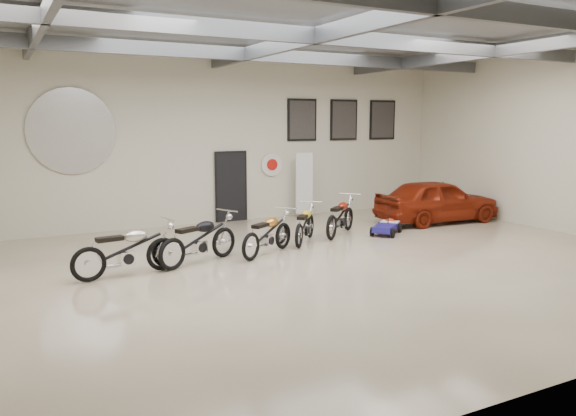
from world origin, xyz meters
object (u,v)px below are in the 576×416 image
banner_stand (304,186)px  go_kart (387,224)px  vintage_car (437,201)px  motorcycle_yellow (305,224)px  motorcycle_black (199,239)px  motorcycle_red (340,216)px  motorcycle_gold (268,233)px  motorcycle_silver (126,249)px

banner_stand → go_kart: (0.76, -3.35, -0.74)m
go_kart → vintage_car: size_ratio=0.36×
banner_stand → go_kart: size_ratio=1.41×
banner_stand → motorcycle_yellow: (-1.83, -3.31, -0.51)m
banner_stand → motorcycle_black: bearing=-125.2°
motorcycle_yellow → motorcycle_red: (1.32, 0.39, 0.04)m
motorcycle_black → motorcycle_yellow: size_ratio=1.12×
motorcycle_red → vintage_car: (3.68, 0.28, 0.14)m
motorcycle_red → go_kart: motorcycle_red is taller
motorcycle_yellow → banner_stand: bearing=12.8°
motorcycle_yellow → go_kart: bearing=-49.1°
motorcycle_gold → motorcycle_red: bearing=-9.4°
banner_stand → motorcycle_yellow: bearing=-104.0°
motorcycle_silver → motorcycle_black: bearing=3.5°
motorcycle_silver → motorcycle_black: (1.60, 0.29, -0.00)m
motorcycle_yellow → motorcycle_red: 1.38m
motorcycle_yellow → motorcycle_silver: bearing=144.7°
motorcycle_gold → vintage_car: vintage_car is taller
motorcycle_black → go_kart: motorcycle_black is taller
motorcycle_yellow → vintage_car: 5.05m
vintage_car → motorcycle_gold: bearing=105.3°
motorcycle_silver → motorcycle_black: size_ratio=1.01×
banner_stand → motorcycle_gold: 5.19m
motorcycle_gold → motorcycle_red: (2.72, 1.12, 0.02)m
motorcycle_yellow → go_kart: (2.59, -0.04, -0.23)m
motorcycle_yellow → motorcycle_red: bearing=-31.9°
motorcycle_black → motorcycle_gold: bearing=-21.3°
motorcycle_gold → motorcycle_yellow: size_ratio=1.04×
motorcycle_black → motorcycle_gold: 1.68m
motorcycle_gold → motorcycle_red: size_ratio=0.96×
motorcycle_silver → motorcycle_red: 6.18m
banner_stand → go_kart: 3.51m
motorcycle_red → vintage_car: vintage_car is taller
motorcycle_yellow → vintage_car: (5.00, 0.67, 0.18)m
banner_stand → motorcycle_black: banner_stand is taller
motorcycle_silver → motorcycle_yellow: motorcycle_silver is taller
motorcycle_gold → motorcycle_black: bearing=150.5°
motorcycle_black → vintage_car: (8.08, 1.46, 0.12)m
motorcycle_silver → motorcycle_yellow: 4.80m
banner_stand → motorcycle_gold: bearing=-113.7°
banner_stand → motorcycle_gold: banner_stand is taller
motorcycle_gold → vintage_car: size_ratio=0.50×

